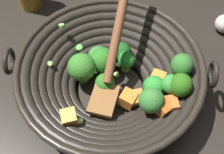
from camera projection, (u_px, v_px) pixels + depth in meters
The scene contains 3 objects.
ground_plane at pixel (110, 91), 0.70m from camera, with size 4.00×4.00×0.00m, color #28231E.
wok at pixel (111, 75), 0.65m from camera, with size 0.37×0.37×0.22m.
garlic_bulb at pixel (224, 24), 0.78m from camera, with size 0.04×0.04×0.04m, color silver.
Camera 1 is at (-0.27, 0.23, 0.61)m, focal length 52.20 mm.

